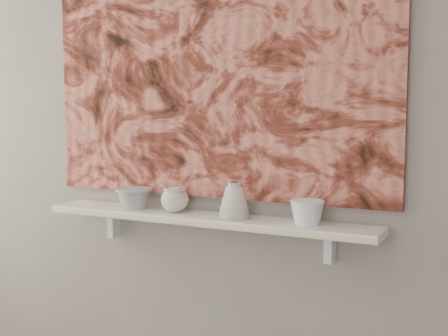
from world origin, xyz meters
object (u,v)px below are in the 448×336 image
Objects in this scene: bowl_white at (307,212)px; shelf at (205,219)px; bowl_grey at (134,198)px; cup_cream at (175,200)px; bell_vessel at (234,200)px; painting at (214,60)px.

shelf is at bearing 180.00° from bowl_white.
shelf is 9.06× the size of bowl_grey.
cup_cream is 0.56m from bowl_white.
shelf is at bearing 0.00° from cup_cream.
bell_vessel is 1.11× the size of bowl_white.
cup_cream is (0.20, 0.00, 0.01)m from bowl_grey.
painting is 11.92× the size of bowl_white.
bowl_grey is 0.47m from bell_vessel.
shelf is 0.63m from painting.
bell_vessel is at bearing 180.00° from bowl_white.
bowl_white reaches higher than shelf.
bowl_grey is 1.23× the size of bowl_white.
bowl_white is at bearing 0.00° from bell_vessel.
bowl_grey is 0.76m from bowl_white.
cup_cream is (-0.14, -0.08, -0.56)m from painting.
bowl_white is at bearing -10.80° from painting.
painting reaches higher than bowl_grey.
bowl_white is at bearing 0.00° from bowl_grey.
shelf is 0.15m from cup_cream.
painting is 10.78× the size of bell_vessel.
painting is (0.00, 0.08, 0.62)m from shelf.
painting is 0.58m from cup_cream.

